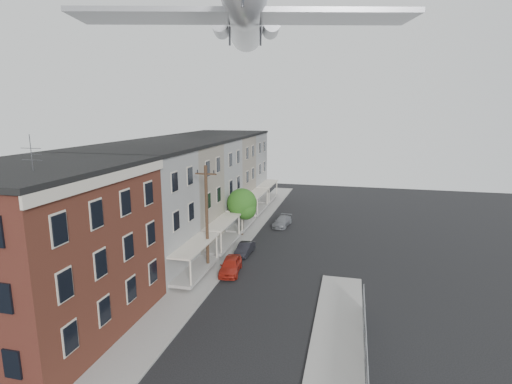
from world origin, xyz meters
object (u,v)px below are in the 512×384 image
car_far (282,222)px  car_mid (245,249)px  airplane (245,8)px  car_near (231,265)px  street_tree (243,205)px  utility_pole (207,217)px

car_far → car_mid: bearing=-93.6°
airplane → car_mid: bearing=111.4°
car_near → car_far: 14.66m
car_near → car_mid: 4.50m
street_tree → car_mid: (1.67, -5.45, -2.90)m
street_tree → airplane: bearing=-72.2°
street_tree → airplane: 19.25m
utility_pole → street_tree: 10.00m
car_near → car_far: size_ratio=1.01×
car_near → car_far: bearing=75.4°
utility_pole → car_near: bearing=-0.6°
utility_pole → car_near: 4.48m
street_tree → airplane: size_ratio=0.18×
utility_pole → car_near: size_ratio=2.30×
utility_pole → car_mid: size_ratio=2.68×
utility_pole → car_far: utility_pole is taller
utility_pole → airplane: bearing=54.0°
street_tree → car_near: (1.67, -9.95, -2.78)m
car_mid → car_near: bearing=-87.8°
car_near → car_far: car_near is taller
car_far → car_near: bearing=-90.5°
airplane → utility_pole: bearing=-126.0°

